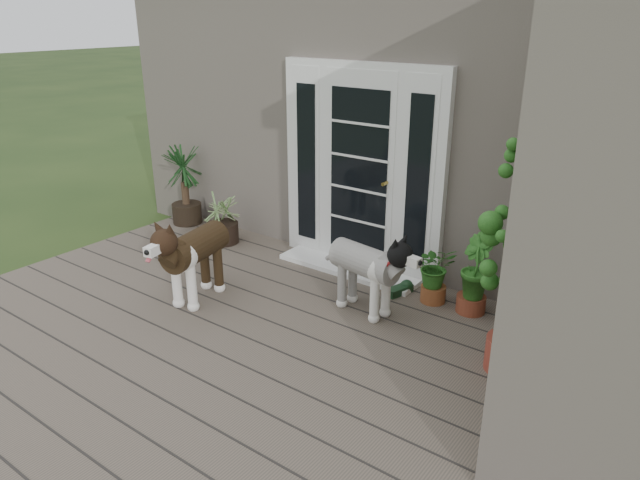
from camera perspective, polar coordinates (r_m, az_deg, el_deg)
The scene contains 14 objects.
deck at distance 4.85m, azimuth -8.76°, elevation -12.09°, with size 6.20×4.60×0.12m, color #6B5B4C.
house_main at distance 7.71m, azimuth 13.85°, elevation 12.16°, with size 7.40×4.00×3.10m, color #665E54.
door_unit at distance 6.08m, azimuth 4.03°, elevation 6.92°, with size 1.90×0.14×2.15m, color white.
door_step at distance 6.28m, azimuth 2.80°, elevation -2.77°, with size 1.60×0.40×0.05m, color white.
brindle_dog at distance 5.64m, azimuth -11.99°, elevation -2.01°, with size 0.41×0.95×0.79m, color #392714, non-canonical shape.
white_dog at distance 5.31m, azimuth 4.37°, elevation -3.43°, with size 0.38×0.88×0.74m, color beige, non-canonical shape.
spider_plant at distance 7.02m, azimuth -9.57°, elevation 2.31°, with size 0.62×0.62×0.66m, color #9AB972, non-canonical shape.
yucca at distance 7.72m, azimuth -13.12°, elevation 5.30°, with size 0.72×0.72×1.04m, color black, non-canonical shape.
herb_a at distance 5.63m, azimuth 11.13°, elevation -3.71°, with size 0.38×0.38×0.48m, color #265A19.
herb_b at distance 5.51m, azimuth 14.73°, elevation -4.31°, with size 0.36×0.36×0.54m, color #29631C.
herb_c at distance 5.37m, azimuth 25.03°, elevation -6.68°, with size 0.32×0.32×0.49m, color #245017.
sapling at distance 4.44m, azimuth 19.22°, elevation -1.47°, with size 0.57×0.57×1.92m, color #245F1B, non-canonical shape.
clog_left at distance 6.07m, azimuth 6.06°, elevation -3.51°, with size 0.15×0.32×0.10m, color black, non-canonical shape.
clog_right at distance 5.80m, azimuth 7.79°, elevation -4.80°, with size 0.15×0.33×0.10m, color black, non-canonical shape.
Camera 1 is at (2.95, -2.38, 2.72)m, focal length 32.68 mm.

